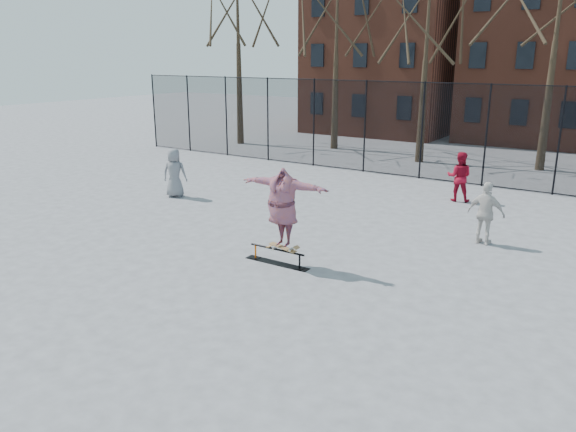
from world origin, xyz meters
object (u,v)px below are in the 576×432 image
Objects in this scene: bystander_grey at (175,173)px; skateboard at (283,248)px; bystander_red at (459,177)px; bystander_white at (486,213)px; skater at (283,208)px; skate_rail at (277,258)px.

skateboard is at bearing 126.48° from bystander_grey.
bystander_white is (2.05, -4.34, -0.01)m from bystander_red.
bystander_white is at bearing 157.25° from bystander_grey.
skater is at bearing 66.79° from bystander_red.
bystander_red is 4.79m from bystander_white.
bystander_red is (1.68, 8.73, 0.44)m from skateboard.
skater reaches higher than bystander_white.
skater is at bearing 126.48° from bystander_grey.
skateboard is at bearing -0.00° from skate_rail.
skate_rail is 1.01× the size of bystander_grey.
skate_rail is at bearing 180.00° from skateboard.
skateboard is 0.45× the size of bystander_red.
bystander_red reaches higher than skate_rail.
bystander_grey reaches higher than bystander_white.
skate_rail is at bearing 65.67° from bystander_red.
skater is 1.33× the size of bystander_grey.
bystander_white is at bearing 102.97° from bystander_red.
bystander_red is (8.87, 5.07, -0.01)m from bystander_grey.
bystander_red is at bearing -58.02° from bystander_white.
bystander_grey is at bearing 17.43° from bystander_red.
skater reaches higher than bystander_red.
bystander_grey is (-7.20, 3.65, 0.45)m from skateboard.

